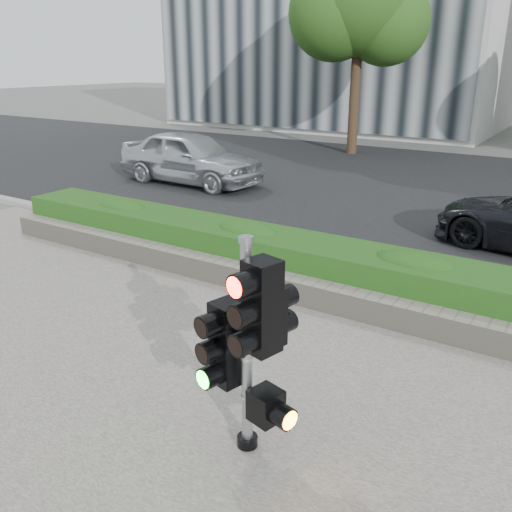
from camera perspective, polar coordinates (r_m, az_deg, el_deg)
name	(u,v)px	position (r m, az deg, el deg)	size (l,w,h in m)	color
ground	(213,359)	(6.40, -4.60, -10.75)	(120.00, 120.00, 0.00)	#51514C
sidewalk	(22,496)	(5.03, -23.40, -22.14)	(16.00, 11.00, 0.03)	#9E9389
road	(442,192)	(15.09, 19.02, 6.42)	(60.00, 13.00, 0.02)	black
curb	(330,270)	(8.82, 7.78, -1.51)	(60.00, 0.25, 0.12)	gray
stone_wall	(293,288)	(7.73, 3.87, -3.41)	(12.00, 0.32, 0.34)	gray
hedge	(314,263)	(8.20, 6.10, -0.79)	(12.00, 1.00, 0.68)	#2F7524
tree_left	(360,4)	(20.57, 10.91, 24.60)	(4.61, 4.03, 7.34)	black
traffic_signal	(251,337)	(4.50, -0.49, -8.56)	(0.71, 0.58, 1.95)	black
car_silver	(190,157)	(15.23, -6.91, 10.28)	(1.70, 4.22, 1.44)	silver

